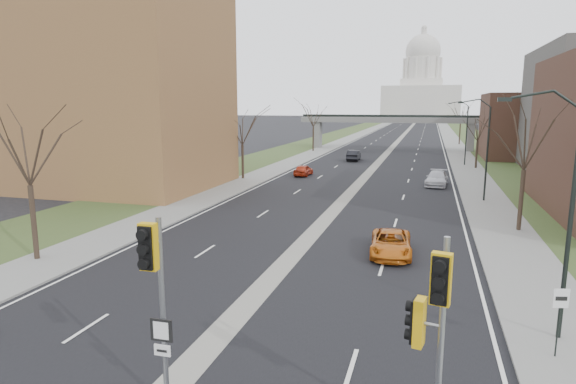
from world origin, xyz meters
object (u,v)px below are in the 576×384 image
at_px(car_left_far, 354,155).
at_px(signal_pole_median, 155,283).
at_px(speed_limit_sign, 560,310).
at_px(signal_pole_right, 432,316).
at_px(car_right_mid, 437,178).
at_px(car_left_near, 303,170).
at_px(car_right_near, 391,243).

bearing_deg(car_left_far, signal_pole_median, 92.48).
bearing_deg(speed_limit_sign, signal_pole_right, -139.55).
relative_size(speed_limit_sign, car_left_far, 0.49).
distance_m(signal_pole_right, speed_limit_sign, 7.20).
bearing_deg(car_right_mid, signal_pole_right, -86.13).
bearing_deg(signal_pole_right, car_left_near, 119.71).
bearing_deg(signal_pole_right, car_left_far, 111.78).
bearing_deg(signal_pole_median, signal_pole_right, 3.85).
bearing_deg(car_right_mid, speed_limit_sign, -79.66).
xyz_separation_m(signal_pole_median, signal_pole_right, (6.83, 0.62, -0.28)).
height_order(speed_limit_sign, car_right_near, speed_limit_sign).
bearing_deg(car_right_mid, signal_pole_median, -95.44).
height_order(car_right_near, car_right_mid, car_right_mid).
bearing_deg(speed_limit_sign, car_left_far, 91.48).
distance_m(signal_pole_median, car_right_near, 17.23).
xyz_separation_m(car_left_near, car_right_mid, (15.08, -2.92, 0.08)).
relative_size(car_left_near, car_right_near, 0.82).
bearing_deg(car_right_near, signal_pole_right, -86.76).
height_order(signal_pole_right, car_left_far, signal_pole_right).
bearing_deg(car_left_near, car_right_mid, 170.86).
xyz_separation_m(car_left_near, car_right_near, (12.38, -28.14, -0.00)).
bearing_deg(car_left_far, speed_limit_sign, 103.81).
relative_size(signal_pole_median, car_right_near, 1.14).
xyz_separation_m(car_left_far, car_right_near, (9.09, -45.55, -0.12)).
height_order(signal_pole_right, car_right_near, signal_pole_right).
height_order(car_left_far, car_right_near, car_left_far).
bearing_deg(speed_limit_sign, car_right_near, 107.74).
bearing_deg(car_right_mid, car_right_near, -91.34).
distance_m(car_right_near, car_right_mid, 25.36).
height_order(signal_pole_median, signal_pole_right, signal_pole_median).
height_order(speed_limit_sign, car_right_mid, speed_limit_sign).
bearing_deg(car_left_near, speed_limit_sign, 117.72).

